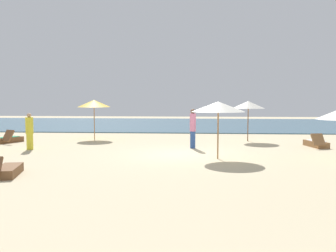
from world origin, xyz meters
name	(u,v)px	position (x,y,z in m)	size (l,w,h in m)	color
ground_plane	(186,155)	(0.00, 0.00, 0.00)	(60.00, 60.00, 0.00)	beige
ocean_water	(190,124)	(0.00, 17.00, 0.03)	(48.00, 16.00, 0.06)	#3D6075
umbrella_1	(218,107)	(1.28, -0.91, 2.06)	(2.10, 2.10, 2.27)	olive
umbrella_2	(248,105)	(3.31, 5.04, 2.01)	(1.77, 1.77, 2.21)	brown
umbrella_3	(94,104)	(-5.42, 5.48, 2.06)	(1.89, 1.89, 2.27)	olive
lounger_0	(316,143)	(6.30, 2.88, 0.18)	(0.89, 1.75, 0.71)	olive
lounger_1	(9,139)	(-9.55, 3.48, 0.18)	(1.26, 1.73, 0.74)	brown
lounger_2	(7,170)	(-5.48, -4.55, 0.17)	(0.96, 1.79, 0.67)	brown
person_0	(30,131)	(-7.28, 1.06, 0.85)	(0.40, 0.40, 1.70)	yellow
person_1	(193,128)	(0.28, 2.04, 0.98)	(0.41, 0.41, 1.88)	#2D4C8C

